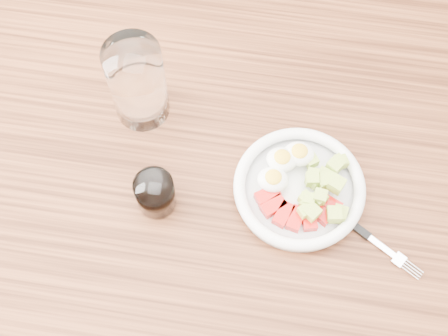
# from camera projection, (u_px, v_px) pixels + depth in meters

# --- Properties ---
(ground) EXTENTS (4.00, 4.00, 0.00)m
(ground) POSITION_uv_depth(u_px,v_px,m) (227.00, 291.00, 1.70)
(ground) COLOR brown
(ground) RESTS_ON ground
(dining_table) EXTENTS (1.50, 0.90, 0.77)m
(dining_table) POSITION_uv_depth(u_px,v_px,m) (229.00, 204.00, 1.09)
(dining_table) COLOR brown
(dining_table) RESTS_ON ground
(bowl) EXTENTS (0.21, 0.21, 0.05)m
(bowl) POSITION_uv_depth(u_px,v_px,m) (300.00, 187.00, 0.97)
(bowl) COLOR white
(bowl) RESTS_ON dining_table
(fork) EXTENTS (0.16, 0.11, 0.01)m
(fork) POSITION_uv_depth(u_px,v_px,m) (359.00, 230.00, 0.96)
(fork) COLOR black
(fork) RESTS_ON dining_table
(water_glass) EXTENTS (0.09, 0.09, 0.16)m
(water_glass) POSITION_uv_depth(u_px,v_px,m) (137.00, 83.00, 0.98)
(water_glass) COLOR white
(water_glass) RESTS_ON dining_table
(coffee_glass) EXTENTS (0.06, 0.06, 0.07)m
(coffee_glass) POSITION_uv_depth(u_px,v_px,m) (155.00, 193.00, 0.95)
(coffee_glass) COLOR white
(coffee_glass) RESTS_ON dining_table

